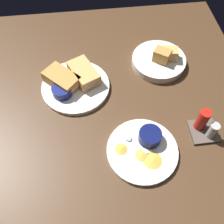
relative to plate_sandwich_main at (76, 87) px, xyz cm
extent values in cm
cube|color=#4C331E|center=(8.22, 10.98, -2.30)|extent=(110.00, 110.00, 3.00)
cylinder|color=white|center=(0.00, 0.00, 0.00)|extent=(25.26, 25.26, 1.60)
cube|color=tan|center=(-3.29, 3.50, 3.20)|extent=(15.00, 12.42, 4.80)
cube|color=#DB938E|center=(-3.29, 3.50, 3.20)|extent=(14.98, 11.98, 0.80)
cube|color=#C68C42|center=(-1.38, -4.60, 3.20)|extent=(14.55, 14.59, 4.80)
cube|color=#DB938E|center=(-1.38, -4.60, 3.20)|extent=(14.30, 14.34, 0.80)
cylinder|color=navy|center=(3.20, -4.70, 2.48)|extent=(7.29, 7.29, 3.35)
cylinder|color=black|center=(3.20, -4.70, 3.75)|extent=(5.97, 5.97, 0.60)
cube|color=silver|center=(-3.75, 2.35, 1.05)|extent=(4.43, 4.48, 0.40)
ellipsoid|color=silver|center=(0.11, -1.57, 1.20)|extent=(3.81, 3.82, 0.80)
cylinder|color=white|center=(28.63, 19.87, 0.00)|extent=(22.66, 22.66, 1.60)
cylinder|color=#0C144C|center=(25.23, 22.70, 2.72)|extent=(7.22, 7.22, 3.84)
cylinder|color=olive|center=(25.23, 22.70, 4.24)|extent=(5.92, 5.92, 0.60)
cube|color=silver|center=(28.14, 19.44, 1.05)|extent=(4.67, 4.21, 0.40)
ellipsoid|color=silver|center=(23.99, 15.83, 1.20)|extent=(3.86, 3.76, 0.80)
cone|color=gold|center=(27.70, 13.29, 1.10)|extent=(4.26, 4.26, 0.60)
cone|color=gold|center=(32.58, 22.34, 1.10)|extent=(7.22, 7.22, 0.60)
cone|color=gold|center=(30.52, 19.51, 1.10)|extent=(4.86, 4.86, 0.60)
cylinder|color=silver|center=(-8.47, 33.36, 0.70)|extent=(21.19, 21.19, 3.00)
cube|color=#C68C42|center=(-7.37, 33.80, 4.71)|extent=(7.04, 7.44, 5.01)
cube|color=tan|center=(-8.22, 37.06, 4.45)|extent=(5.45, 6.72, 4.50)
cube|color=brown|center=(23.96, 41.53, -0.30)|extent=(9.00, 9.00, 1.00)
cylinder|color=red|center=(22.16, 40.33, 4.45)|extent=(3.60, 3.60, 8.50)
cylinder|color=#B2B2B2|center=(25.76, 42.93, 3.20)|extent=(3.00, 3.00, 6.00)
camera|label=1|loc=(60.64, 6.34, 73.95)|focal=40.54mm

